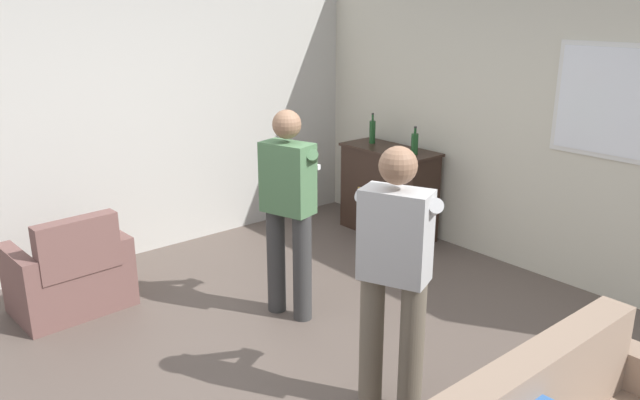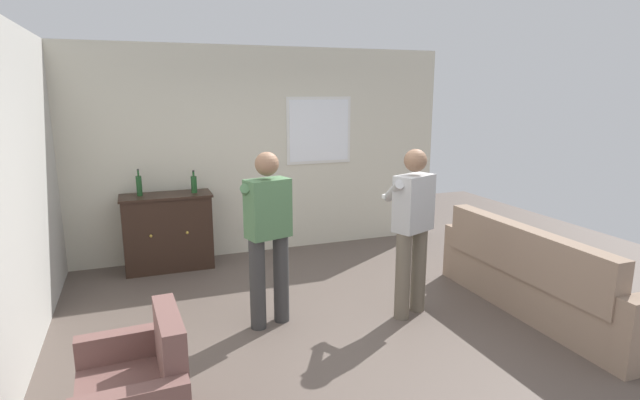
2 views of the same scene
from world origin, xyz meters
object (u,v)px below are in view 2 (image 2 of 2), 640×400
object	(u,v)px
sideboard_cabinet	(168,232)
person_standing_right	(412,224)
bottle_wine_green	(139,185)
person_standing_left	(268,231)
bottle_liquor_amber	(194,184)
couch	(534,281)

from	to	relation	value
sideboard_cabinet	person_standing_right	bearing A→B (deg)	-45.67
bottle_wine_green	person_standing_right	bearing A→B (deg)	-42.37
sideboard_cabinet	person_standing_left	bearing A→B (deg)	-67.86
bottle_liquor_amber	couch	bearing A→B (deg)	-41.28
person_standing_left	couch	bearing A→B (deg)	-15.19
couch	person_standing_right	xyz separation A→B (m)	(-1.18, 0.42, 0.60)
person_standing_right	couch	bearing A→B (deg)	-19.71
person_standing_left	bottle_liquor_amber	bearing A→B (deg)	102.95
couch	person_standing_left	size ratio (longest dim) A/B	1.48
couch	sideboard_cabinet	bearing A→B (deg)	141.72
person_standing_left	person_standing_right	bearing A→B (deg)	-11.15
bottle_wine_green	person_standing_left	xyz separation A→B (m)	(1.10, -1.99, -0.15)
person_standing_left	person_standing_right	size ratio (longest dim) A/B	1.00
couch	bottle_wine_green	size ratio (longest dim) A/B	7.49
bottle_liquor_amber	person_standing_left	world-z (taller)	person_standing_left
person_standing_right	bottle_wine_green	bearing A→B (deg)	137.63
couch	bottle_wine_green	bearing A→B (deg)	143.75
couch	bottle_liquor_amber	xyz separation A→B (m)	(-3.01, 2.65, 0.73)
bottle_wine_green	person_standing_right	world-z (taller)	person_standing_right
bottle_wine_green	bottle_liquor_amber	world-z (taller)	bottle_wine_green
sideboard_cabinet	person_standing_left	world-z (taller)	person_standing_left
sideboard_cabinet	bottle_liquor_amber	xyz separation A→B (m)	(0.35, -0.01, 0.59)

